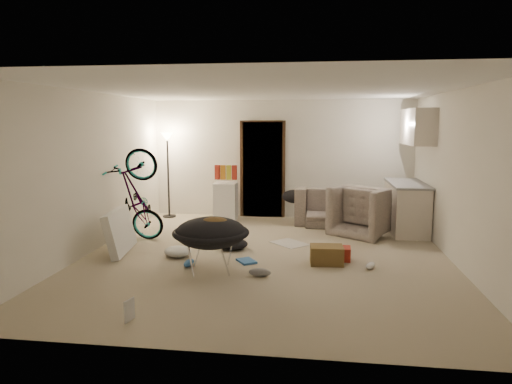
# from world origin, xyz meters

# --- Properties ---
(floor) EXTENTS (5.50, 6.00, 0.02)m
(floor) POSITION_xyz_m (0.00, 0.00, -0.01)
(floor) COLOR tan
(floor) RESTS_ON ground
(ceiling) EXTENTS (5.50, 6.00, 0.02)m
(ceiling) POSITION_xyz_m (0.00, 0.00, 2.51)
(ceiling) COLOR white
(ceiling) RESTS_ON wall_back
(wall_back) EXTENTS (5.50, 0.02, 2.50)m
(wall_back) POSITION_xyz_m (0.00, 3.01, 1.25)
(wall_back) COLOR white
(wall_back) RESTS_ON floor
(wall_front) EXTENTS (5.50, 0.02, 2.50)m
(wall_front) POSITION_xyz_m (0.00, -3.01, 1.25)
(wall_front) COLOR white
(wall_front) RESTS_ON floor
(wall_left) EXTENTS (0.02, 6.00, 2.50)m
(wall_left) POSITION_xyz_m (-2.76, 0.00, 1.25)
(wall_left) COLOR white
(wall_left) RESTS_ON floor
(wall_right) EXTENTS (0.02, 6.00, 2.50)m
(wall_right) POSITION_xyz_m (2.76, 0.00, 1.25)
(wall_right) COLOR white
(wall_right) RESTS_ON floor
(doorway) EXTENTS (0.85, 0.10, 2.04)m
(doorway) POSITION_xyz_m (-0.40, 2.97, 1.02)
(doorway) COLOR black
(doorway) RESTS_ON floor
(door_trim) EXTENTS (0.97, 0.04, 2.10)m
(door_trim) POSITION_xyz_m (-0.40, 2.94, 1.02)
(door_trim) COLOR #372213
(door_trim) RESTS_ON floor
(floor_lamp) EXTENTS (0.28, 0.28, 1.81)m
(floor_lamp) POSITION_xyz_m (-2.40, 2.65, 1.31)
(floor_lamp) COLOR black
(floor_lamp) RESTS_ON floor
(kitchen_counter) EXTENTS (0.60, 1.50, 0.88)m
(kitchen_counter) POSITION_xyz_m (2.43, 2.00, 0.44)
(kitchen_counter) COLOR beige
(kitchen_counter) RESTS_ON floor
(counter_top) EXTENTS (0.64, 1.54, 0.04)m
(counter_top) POSITION_xyz_m (2.43, 2.00, 0.90)
(counter_top) COLOR gray
(counter_top) RESTS_ON kitchen_counter
(kitchen_uppers) EXTENTS (0.38, 1.40, 0.65)m
(kitchen_uppers) POSITION_xyz_m (2.56, 2.00, 1.95)
(kitchen_uppers) COLOR beige
(kitchen_uppers) RESTS_ON wall_right
(sofa) EXTENTS (1.92, 0.76, 0.56)m
(sofa) POSITION_xyz_m (1.29, 2.45, 0.28)
(sofa) COLOR #363E37
(sofa) RESTS_ON floor
(armchair) EXTENTS (1.32, 1.29, 0.65)m
(armchair) POSITION_xyz_m (1.70, 1.73, 0.32)
(armchair) COLOR #363E37
(armchair) RESTS_ON floor
(bicycle) EXTENTS (1.64, 0.72, 0.94)m
(bicycle) POSITION_xyz_m (-2.30, 0.64, 0.43)
(bicycle) COLOR black
(bicycle) RESTS_ON floor
(book_asset) EXTENTS (0.27, 0.22, 0.02)m
(book_asset) POSITION_xyz_m (-1.16, -2.55, 0.01)
(book_asset) COLOR maroon
(book_asset) RESTS_ON floor
(mini_fridge) EXTENTS (0.47, 0.47, 0.78)m
(mini_fridge) POSITION_xyz_m (-1.13, 2.55, 0.39)
(mini_fridge) COLOR white
(mini_fridge) RESTS_ON floor
(snack_box_0) EXTENTS (0.11, 0.09, 0.30)m
(snack_box_0) POSITION_xyz_m (-1.30, 2.55, 1.00)
(snack_box_0) COLOR maroon
(snack_box_0) RESTS_ON mini_fridge
(snack_box_1) EXTENTS (0.10, 0.08, 0.30)m
(snack_box_1) POSITION_xyz_m (-1.18, 2.55, 1.00)
(snack_box_1) COLOR #C77318
(snack_box_1) RESTS_ON mini_fridge
(snack_box_2) EXTENTS (0.12, 0.10, 0.30)m
(snack_box_2) POSITION_xyz_m (-1.06, 2.55, 1.00)
(snack_box_2) COLOR gold
(snack_box_2) RESTS_ON mini_fridge
(snack_box_3) EXTENTS (0.10, 0.07, 0.30)m
(snack_box_3) POSITION_xyz_m (-0.94, 2.55, 1.00)
(snack_box_3) COLOR maroon
(snack_box_3) RESTS_ON mini_fridge
(saucer_chair) EXTENTS (1.05, 1.05, 0.75)m
(saucer_chair) POSITION_xyz_m (-0.67, -0.78, 0.44)
(saucer_chair) COLOR silver
(saucer_chair) RESTS_ON floor
(hoodie) EXTENTS (0.61, 0.57, 0.22)m
(hoodie) POSITION_xyz_m (-0.62, -0.81, 0.65)
(hoodie) COLOR #533A1C
(hoodie) RESTS_ON saucer_chair
(sofa_drape) EXTENTS (0.65, 0.58, 0.28)m
(sofa_drape) POSITION_xyz_m (0.34, 2.45, 0.54)
(sofa_drape) COLOR black
(sofa_drape) RESTS_ON sofa
(tv_box) EXTENTS (0.39, 1.05, 0.69)m
(tv_box) POSITION_xyz_m (-2.30, -0.08, 0.34)
(tv_box) COLOR silver
(tv_box) RESTS_ON floor
(drink_case_a) EXTENTS (0.49, 0.36, 0.27)m
(drink_case_a) POSITION_xyz_m (0.92, -0.26, 0.13)
(drink_case_a) COLOR brown
(drink_case_a) RESTS_ON floor
(drink_case_b) EXTENTS (0.36, 0.27, 0.20)m
(drink_case_b) POSITION_xyz_m (1.10, -0.04, 0.10)
(drink_case_b) COLOR maroon
(drink_case_b) RESTS_ON floor
(juicer) EXTENTS (0.14, 0.14, 0.20)m
(juicer) POSITION_xyz_m (1.01, -0.23, 0.08)
(juicer) COLOR beige
(juicer) RESTS_ON floor
(newspaper) EXTENTS (0.72, 0.72, 0.01)m
(newspaper) POSITION_xyz_m (0.32, 0.80, 0.00)
(newspaper) COLOR #BCB6AE
(newspaper) RESTS_ON floor
(book_blue) EXTENTS (0.35, 0.37, 0.03)m
(book_blue) POSITION_xyz_m (-0.25, -0.33, 0.01)
(book_blue) COLOR #3065AE
(book_blue) RESTS_ON floor
(book_white) EXTENTS (0.24, 0.29, 0.03)m
(book_white) POSITION_xyz_m (-1.54, 1.50, 0.01)
(book_white) COLOR silver
(book_white) RESTS_ON floor
(shoe_0) EXTENTS (0.27, 0.16, 0.09)m
(shoe_0) POSITION_xyz_m (0.68, 2.55, 0.05)
(shoe_0) COLOR #3065AE
(shoe_0) RESTS_ON floor
(shoe_1) EXTENTS (0.29, 0.29, 0.11)m
(shoe_1) POSITION_xyz_m (-0.98, 1.66, 0.05)
(shoe_1) COLOR slate
(shoe_1) RESTS_ON floor
(shoe_2) EXTENTS (0.15, 0.28, 0.10)m
(shoe_2) POSITION_xyz_m (-1.03, -0.63, 0.05)
(shoe_2) COLOR #3065AE
(shoe_2) RESTS_ON floor
(shoe_3) EXTENTS (0.31, 0.14, 0.11)m
(shoe_3) POSITION_xyz_m (0.02, -0.93, 0.06)
(shoe_3) COLOR slate
(shoe_3) RESTS_ON floor
(shoe_4) EXTENTS (0.20, 0.26, 0.09)m
(shoe_4) POSITION_xyz_m (1.52, -0.40, 0.04)
(shoe_4) COLOR white
(shoe_4) RESTS_ON floor
(clothes_lump_a) EXTENTS (0.51, 0.44, 0.16)m
(clothes_lump_a) POSITION_xyz_m (-0.59, 0.35, 0.08)
(clothes_lump_a) COLOR black
(clothes_lump_a) RESTS_ON floor
(clothes_lump_c) EXTENTS (0.60, 0.61, 0.14)m
(clothes_lump_c) POSITION_xyz_m (-1.34, -0.16, 0.07)
(clothes_lump_c) COLOR silver
(clothes_lump_c) RESTS_ON floor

